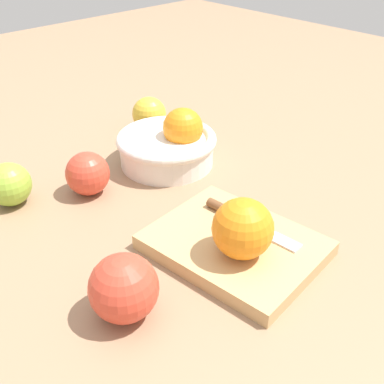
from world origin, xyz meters
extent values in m
plane|color=#997556|center=(0.00, 0.00, 0.00)|extent=(2.40, 2.40, 0.00)
cylinder|color=white|center=(-0.10, 0.08, 0.02)|extent=(0.17, 0.17, 0.05)
torus|color=white|center=(-0.10, 0.08, 0.05)|extent=(0.18, 0.18, 0.02)
sphere|color=orange|center=(-0.10, 0.12, 0.06)|extent=(0.06, 0.06, 0.06)
sphere|color=orange|center=(-0.09, 0.11, 0.06)|extent=(0.07, 0.07, 0.07)
cube|color=tan|center=(0.15, -0.01, 0.01)|extent=(0.24, 0.20, 0.02)
sphere|color=orange|center=(0.18, -0.03, 0.06)|extent=(0.08, 0.08, 0.08)
cube|color=silver|center=(0.17, 0.03, 0.02)|extent=(0.11, 0.03, 0.00)
cylinder|color=brown|center=(0.09, 0.02, 0.03)|extent=(0.05, 0.02, 0.01)
sphere|color=#8EB738|center=(-0.17, -0.18, 0.03)|extent=(0.07, 0.07, 0.07)
sphere|color=#D6422D|center=(-0.12, -0.07, 0.04)|extent=(0.07, 0.07, 0.07)
sphere|color=#D6422D|center=(0.14, -0.19, 0.04)|extent=(0.08, 0.08, 0.08)
sphere|color=gold|center=(-0.24, 0.15, 0.03)|extent=(0.07, 0.07, 0.07)
camera|label=1|loc=(0.48, -0.40, 0.42)|focal=44.32mm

